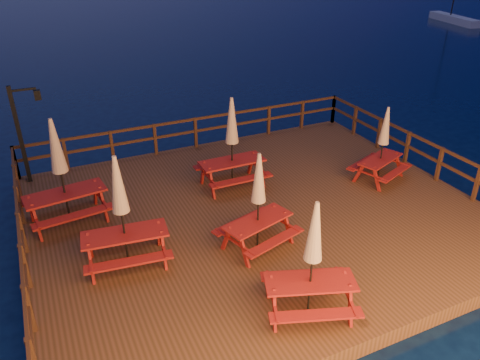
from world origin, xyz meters
The scene contains 12 objects.
ground centered at (0.00, 0.00, 0.00)m, with size 500.00×500.00×0.00m, color black.
deck centered at (0.00, 0.00, 0.20)m, with size 12.00×10.00×0.40m, color #492E17.
deck_piles centered at (0.00, 0.00, -0.30)m, with size 11.44×9.44×1.40m.
railing centered at (0.00, 1.78, 1.16)m, with size 11.80×9.75×1.10m.
lamp_post centered at (-5.39, 4.55, 2.20)m, with size 0.85×0.18×3.00m.
sailboat centered at (31.19, 22.20, 0.30)m, with size 2.28×6.21×9.10m.
picnic_table_0 centered at (4.27, 0.14, 1.61)m, with size 2.00×1.84×2.33m.
picnic_table_1 centered at (-0.72, -1.43, 1.69)m, with size 2.06×1.85×2.48m.
picnic_table_2 centered at (-4.73, 1.66, 1.90)m, with size 2.20×1.89×2.88m.
picnic_table_3 centered at (-0.80, -3.85, 1.72)m, with size 2.17×1.98×2.55m.
picnic_table_4 centered at (-3.73, -0.75, 1.81)m, with size 2.08×1.78×2.72m.
picnic_table_5 centered at (-0.01, 1.67, 1.83)m, with size 1.93×1.59×2.75m.
Camera 1 is at (-5.06, -9.74, 7.16)m, focal length 35.00 mm.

